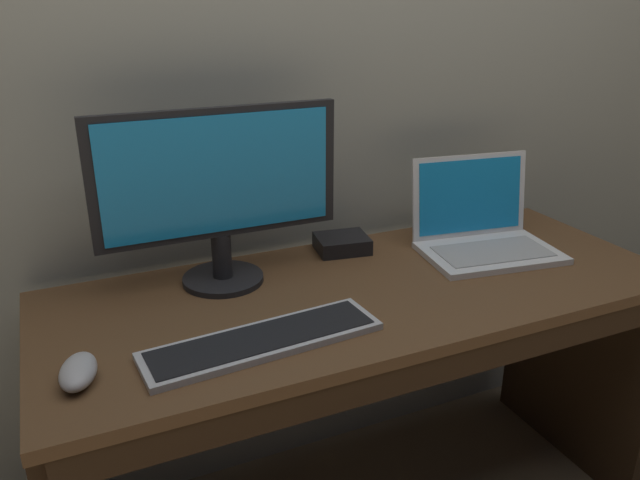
# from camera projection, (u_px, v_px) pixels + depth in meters

# --- Properties ---
(desk) EXTENTS (1.53, 0.61, 0.73)m
(desk) POSITION_uv_depth(u_px,v_px,m) (366.00, 360.00, 1.57)
(desk) COLOR brown
(desk) RESTS_ON ground
(laptop_white) EXTENTS (0.38, 0.31, 0.24)m
(laptop_white) POSITION_uv_depth(u_px,v_px,m) (483.00, 233.00, 1.70)
(laptop_white) COLOR white
(laptop_white) RESTS_ON desk
(external_monitor) EXTENTS (0.58, 0.20, 0.43)m
(external_monitor) POSITION_uv_depth(u_px,v_px,m) (219.00, 191.00, 1.44)
(external_monitor) COLOR black
(external_monitor) RESTS_ON desk
(wired_keyboard) EXTENTS (0.50, 0.17, 0.02)m
(wired_keyboard) POSITION_uv_depth(u_px,v_px,m) (263.00, 340.00, 1.25)
(wired_keyboard) COLOR #BCBCC1
(wired_keyboard) RESTS_ON desk
(computer_mouse) EXTENTS (0.09, 0.13, 0.04)m
(computer_mouse) POSITION_uv_depth(u_px,v_px,m) (78.00, 372.00, 1.13)
(computer_mouse) COLOR #B7B7BC
(computer_mouse) RESTS_ON desk
(external_drive_box) EXTENTS (0.16, 0.13, 0.04)m
(external_drive_box) POSITION_uv_depth(u_px,v_px,m) (342.00, 243.00, 1.71)
(external_drive_box) COLOR black
(external_drive_box) RESTS_ON desk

